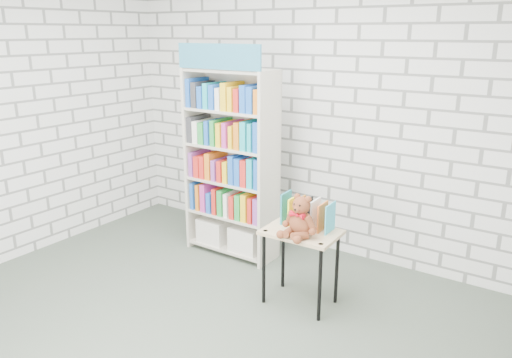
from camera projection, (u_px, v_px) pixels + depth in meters
The scene contains 6 objects.
ground at pixel (182, 329), 3.84m from camera, with size 4.50×4.50×0.00m, color #455043.
room_shell at pixel (171, 96), 3.33m from camera, with size 4.52×4.02×2.81m.
bookshelf at pixel (231, 162), 4.93m from camera, with size 0.93×0.36×2.10m.
display_table at pixel (301, 241), 4.06m from camera, with size 0.62×0.44×0.65m.
table_books at pixel (307, 213), 4.08m from camera, with size 0.43×0.20×0.25m.
teddy_bear at pixel (300, 220), 3.91m from camera, with size 0.31×0.29×0.33m.
Camera 1 is at (2.36, -2.45, 2.20)m, focal length 35.00 mm.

